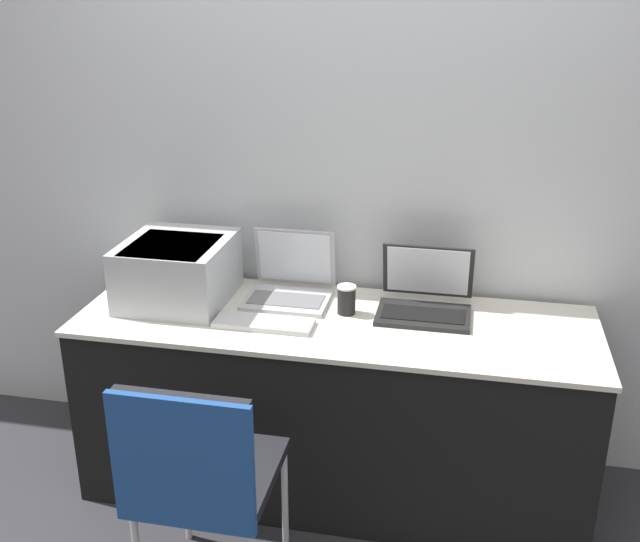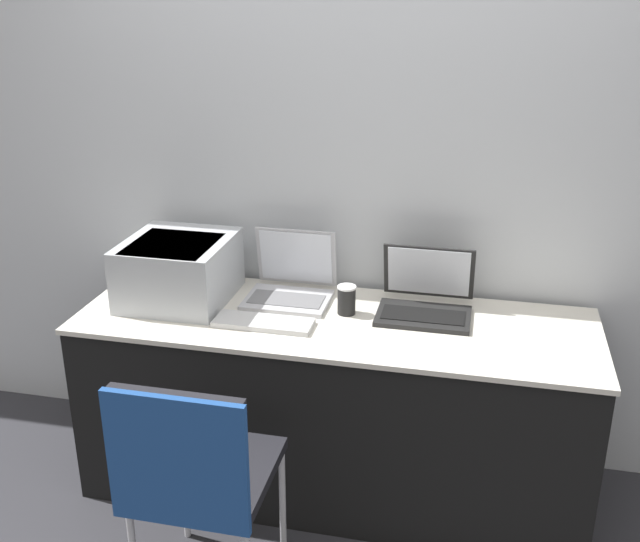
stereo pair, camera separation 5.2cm
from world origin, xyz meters
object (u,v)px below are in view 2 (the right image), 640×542
object	(u,v)px
laptop_left	(291,284)
chair	(194,469)
coffee_cup	(347,300)
printer	(178,268)
laptop_right	(425,299)
external_keyboard	(263,323)

from	to	relation	value
laptop_left	chair	bearing A→B (deg)	-94.25
laptop_left	coffee_cup	xyz separation A→B (m)	(0.25, -0.11, -0.00)
printer	laptop_right	distance (m)	0.99
laptop_right	chair	world-z (taller)	laptop_right
laptop_left	coffee_cup	size ratio (longest dim) A/B	2.93
printer	laptop_left	xyz separation A→B (m)	(0.43, 0.12, -0.08)
laptop_left	coffee_cup	distance (m)	0.27
printer	external_keyboard	xyz separation A→B (m)	(0.40, -0.16, -0.13)
external_keyboard	coffee_cup	xyz separation A→B (m)	(0.28, 0.17, 0.05)
external_keyboard	laptop_right	bearing A→B (deg)	23.43
laptop_left	coffee_cup	bearing A→B (deg)	-22.83
printer	coffee_cup	xyz separation A→B (m)	(0.69, 0.01, -0.08)
laptop_left	external_keyboard	world-z (taller)	laptop_left
external_keyboard	chair	distance (m)	0.68
external_keyboard	laptop_left	bearing A→B (deg)	83.43
laptop_right	chair	distance (m)	1.12
laptop_left	laptop_right	world-z (taller)	laptop_left
chair	external_keyboard	bearing A→B (deg)	86.77
external_keyboard	chair	xyz separation A→B (m)	(-0.04, -0.64, -0.21)
laptop_left	external_keyboard	bearing A→B (deg)	-96.57
laptop_left	laptop_right	xyz separation A→B (m)	(0.55, -0.03, -0.00)
laptop_right	coffee_cup	distance (m)	0.31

